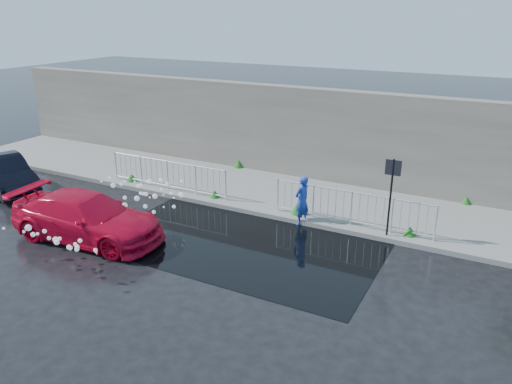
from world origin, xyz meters
TOP-DOWN VIEW (x-y plane):
  - ground at (0.00, 0.00)m, footprint 90.00×90.00m
  - pavement at (0.00, 5.00)m, footprint 30.00×4.00m
  - curb at (0.00, 3.00)m, footprint 30.00×0.25m
  - retaining_wall at (0.00, 7.20)m, footprint 30.00×0.60m
  - puddle at (0.50, 1.00)m, footprint 8.00×5.00m
  - sign_post at (4.20, 3.10)m, footprint 0.45×0.06m
  - railing_left at (-4.00, 3.35)m, footprint 5.05×0.05m
  - railing_right at (3.00, 3.35)m, footprint 5.05×0.05m
  - weeds at (-0.20, 4.46)m, footprint 12.17×3.93m
  - water_spray at (-3.52, 0.07)m, footprint 3.62×5.38m
  - red_car at (-3.69, -0.96)m, footprint 4.89×2.30m
  - dark_car at (-9.62, 0.78)m, footprint 4.15×2.70m
  - person at (1.50, 3.00)m, footprint 0.55×0.68m

SIDE VIEW (x-z plane):
  - ground at x=0.00m, z-range 0.00..0.00m
  - puddle at x=0.50m, z-range 0.00..0.01m
  - pavement at x=0.00m, z-range 0.00..0.15m
  - curb at x=0.00m, z-range 0.00..0.16m
  - weeds at x=-0.20m, z-range 0.11..0.52m
  - dark_car at x=-9.62m, z-range 0.00..1.29m
  - red_car at x=-3.69m, z-range 0.00..1.38m
  - railing_left at x=-4.00m, z-range 0.19..1.29m
  - railing_right at x=3.00m, z-range 0.19..1.29m
  - water_spray at x=-3.52m, z-range 0.22..1.26m
  - person at x=1.50m, z-range 0.00..1.60m
  - sign_post at x=4.20m, z-range 0.47..2.97m
  - retaining_wall at x=0.00m, z-range 0.15..3.65m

